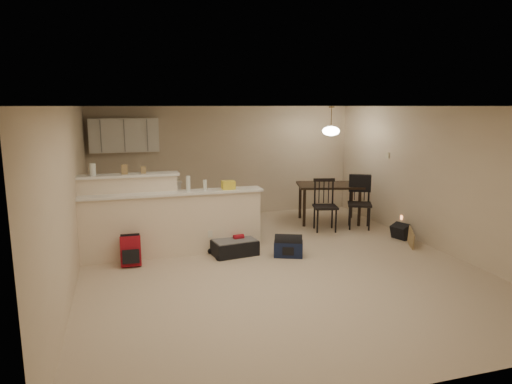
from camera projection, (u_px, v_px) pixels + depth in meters
name	position (u px, v px, depth m)	size (l,w,h in m)	color
room	(275.00, 187.00, 7.14)	(7.00, 7.02, 2.50)	beige
breakfast_bar	(157.00, 220.00, 7.69)	(3.08, 0.58, 1.39)	beige
upper_cabinets	(124.00, 135.00, 9.53)	(1.40, 0.34, 0.70)	white
kitchen_counter	(138.00, 204.00, 9.74)	(1.80, 0.60, 0.90)	white
thermostat	(387.00, 155.00, 9.40)	(0.02, 0.12, 0.12)	beige
jar	(93.00, 169.00, 7.39)	(0.10, 0.10, 0.20)	silver
cereal_box	(124.00, 169.00, 7.53)	(0.10, 0.07, 0.16)	#9A7C4F
small_box	(143.00, 170.00, 7.62)	(0.08, 0.06, 0.12)	#9A7C4F
bottle_a	(188.00, 184.00, 7.65)	(0.07, 0.07, 0.26)	silver
bottle_b	(205.00, 185.00, 7.74)	(0.06, 0.06, 0.18)	silver
bag_lump	(228.00, 185.00, 7.86)	(0.22, 0.18, 0.14)	#9A7C4F
dining_table	(329.00, 189.00, 9.87)	(1.53, 1.21, 0.84)	black
pendant_lamp	(331.00, 131.00, 9.63)	(0.36, 0.36, 0.62)	brown
dining_chair_near	(325.00, 205.00, 9.21)	(0.46, 0.44, 1.05)	black
dining_chair_far	(360.00, 203.00, 9.40)	(0.47, 0.45, 1.07)	black
suitcase	(234.00, 247.00, 7.78)	(0.74, 0.48, 0.25)	black
red_backpack	(131.00, 251.00, 7.23)	(0.32, 0.20, 0.47)	maroon
navy_duffel	(288.00, 249.00, 7.68)	(0.48, 0.26, 0.26)	#121B3A
black_daypack	(401.00, 232.00, 8.70)	(0.32, 0.22, 0.28)	black
cardboard_sheet	(411.00, 238.00, 8.18)	(0.42, 0.02, 0.32)	#9A7C4F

